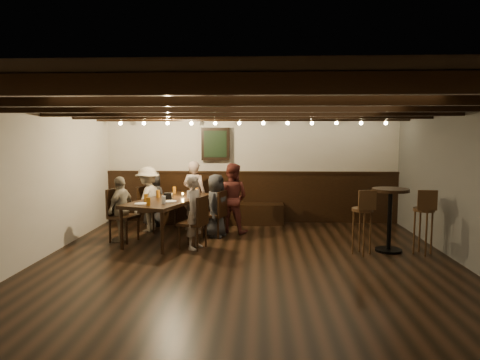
{
  "coord_description": "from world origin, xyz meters",
  "views": [
    {
      "loc": [
        0.18,
        -6.04,
        1.94
      ],
      "look_at": [
        -0.16,
        1.3,
        1.17
      ],
      "focal_mm": 32.0,
      "sensor_mm": 36.0,
      "label": 1
    }
  ],
  "objects_px": {
    "person_left_near": "(148,199)",
    "bar_stool_right": "(423,230)",
    "chair_left_far": "(123,225)",
    "person_left_far": "(121,209)",
    "chair_right_far": "(194,232)",
    "person_right_far": "(195,212)",
    "bar_stool_left": "(362,230)",
    "dining_table": "(170,202)",
    "chair_left_near": "(150,217)",
    "chair_right_near": "(215,223)",
    "high_top_table": "(390,210)",
    "person_bench_centre": "(194,194)",
    "person_bench_right": "(232,198)",
    "person_right_near": "(216,206)",
    "person_bench_left": "(153,199)"
  },
  "relations": [
    {
      "from": "chair_right_far",
      "to": "person_right_near",
      "type": "xyz_separation_m",
      "value": [
        0.3,
        0.85,
        0.33
      ]
    },
    {
      "from": "person_left_near",
      "to": "person_right_far",
      "type": "height_order",
      "value": "person_left_near"
    },
    {
      "from": "chair_left_near",
      "to": "person_bench_left",
      "type": "bearing_deg",
      "value": -158.11
    },
    {
      "from": "dining_table",
      "to": "bar_stool_right",
      "type": "xyz_separation_m",
      "value": [
        4.35,
        -0.85,
        -0.3
      ]
    },
    {
      "from": "person_left_near",
      "to": "bar_stool_left",
      "type": "height_order",
      "value": "person_left_near"
    },
    {
      "from": "person_right_near",
      "to": "chair_left_far",
      "type": "bearing_deg",
      "value": 121.47
    },
    {
      "from": "chair_left_near",
      "to": "high_top_table",
      "type": "xyz_separation_m",
      "value": [
        4.4,
        -1.33,
        0.42
      ]
    },
    {
      "from": "chair_left_far",
      "to": "bar_stool_right",
      "type": "xyz_separation_m",
      "value": [
        5.17,
        -0.63,
        0.1
      ]
    },
    {
      "from": "person_right_near",
      "to": "bar_stool_right",
      "type": "relative_size",
      "value": 1.12
    },
    {
      "from": "chair_right_near",
      "to": "bar_stool_right",
      "type": "height_order",
      "value": "bar_stool_right"
    },
    {
      "from": "chair_right_near",
      "to": "high_top_table",
      "type": "relative_size",
      "value": 0.84
    },
    {
      "from": "person_left_near",
      "to": "bar_stool_right",
      "type": "distance_m",
      "value": 5.16
    },
    {
      "from": "chair_right_far",
      "to": "bar_stool_right",
      "type": "distance_m",
      "value": 3.81
    },
    {
      "from": "person_left_near",
      "to": "bar_stool_left",
      "type": "distance_m",
      "value": 4.24
    },
    {
      "from": "chair_right_far",
      "to": "high_top_table",
      "type": "xyz_separation_m",
      "value": [
        3.3,
        -0.05,
        0.42
      ]
    },
    {
      "from": "person_bench_centre",
      "to": "person_left_near",
      "type": "relative_size",
      "value": 1.08
    },
    {
      "from": "chair_left_near",
      "to": "chair_left_far",
      "type": "relative_size",
      "value": 0.94
    },
    {
      "from": "chair_left_far",
      "to": "high_top_table",
      "type": "distance_m",
      "value": 4.72
    },
    {
      "from": "person_right_far",
      "to": "person_left_far",
      "type": "bearing_deg",
      "value": 90.0
    },
    {
      "from": "chair_right_near",
      "to": "high_top_table",
      "type": "bearing_deg",
      "value": -89.15
    },
    {
      "from": "chair_right_near",
      "to": "person_right_far",
      "type": "bearing_deg",
      "value": -178.01
    },
    {
      "from": "person_bench_right",
      "to": "chair_right_near",
      "type": "bearing_deg",
      "value": 68.06
    },
    {
      "from": "high_top_table",
      "to": "bar_stool_right",
      "type": "relative_size",
      "value": 0.99
    },
    {
      "from": "high_top_table",
      "to": "bar_stool_right",
      "type": "xyz_separation_m",
      "value": [
        0.5,
        -0.16,
        -0.3
      ]
    },
    {
      "from": "person_left_near",
      "to": "bar_stool_right",
      "type": "relative_size",
      "value": 1.22
    },
    {
      "from": "person_left_far",
      "to": "person_left_near",
      "type": "bearing_deg",
      "value": 180.0
    },
    {
      "from": "chair_right_far",
      "to": "bar_stool_left",
      "type": "relative_size",
      "value": 0.85
    },
    {
      "from": "person_left_far",
      "to": "person_right_near",
      "type": "distance_m",
      "value": 1.75
    },
    {
      "from": "chair_right_near",
      "to": "person_left_far",
      "type": "bearing_deg",
      "value": 121.5
    },
    {
      "from": "chair_right_far",
      "to": "person_right_far",
      "type": "xyz_separation_m",
      "value": [
        0.03,
        -0.01,
        0.35
      ]
    },
    {
      "from": "person_bench_centre",
      "to": "person_bench_left",
      "type": "bearing_deg",
      "value": 9.46
    },
    {
      "from": "chair_right_near",
      "to": "chair_right_far",
      "type": "distance_m",
      "value": 0.9
    },
    {
      "from": "chair_left_near",
      "to": "chair_left_far",
      "type": "height_order",
      "value": "chair_left_far"
    },
    {
      "from": "dining_table",
      "to": "chair_right_near",
      "type": "height_order",
      "value": "chair_right_near"
    },
    {
      "from": "chair_left_near",
      "to": "person_left_far",
      "type": "bearing_deg",
      "value": -1.96
    },
    {
      "from": "chair_left_far",
      "to": "person_left_far",
      "type": "distance_m",
      "value": 0.31
    },
    {
      "from": "dining_table",
      "to": "chair_left_near",
      "type": "xyz_separation_m",
      "value": [
        -0.55,
        0.64,
        -0.42
      ]
    },
    {
      "from": "person_left_far",
      "to": "person_right_near",
      "type": "bearing_deg",
      "value": 120.96
    },
    {
      "from": "person_bench_right",
      "to": "person_right_far",
      "type": "distance_m",
      "value": 1.36
    },
    {
      "from": "person_left_near",
      "to": "dining_table",
      "type": "bearing_deg",
      "value": 59.04
    },
    {
      "from": "high_top_table",
      "to": "chair_right_far",
      "type": "bearing_deg",
      "value": 179.22
    },
    {
      "from": "chair_right_far",
      "to": "person_bench_right",
      "type": "relative_size",
      "value": 0.65
    },
    {
      "from": "chair_right_near",
      "to": "person_bench_centre",
      "type": "height_order",
      "value": "person_bench_centre"
    },
    {
      "from": "chair_left_far",
      "to": "chair_right_near",
      "type": "distance_m",
      "value": 1.7
    },
    {
      "from": "bar_stool_left",
      "to": "person_left_far",
      "type": "bearing_deg",
      "value": 157.79
    },
    {
      "from": "person_left_near",
      "to": "person_right_near",
      "type": "relative_size",
      "value": 1.09
    },
    {
      "from": "dining_table",
      "to": "person_left_far",
      "type": "relative_size",
      "value": 1.83
    },
    {
      "from": "person_bench_left",
      "to": "high_top_table",
      "type": "distance_m",
      "value": 4.8
    },
    {
      "from": "person_left_near",
      "to": "bar_stool_right",
      "type": "xyz_separation_m",
      "value": [
        4.93,
        -1.5,
        -0.26
      ]
    },
    {
      "from": "chair_left_far",
      "to": "person_left_far",
      "type": "height_order",
      "value": "person_left_far"
    }
  ]
}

